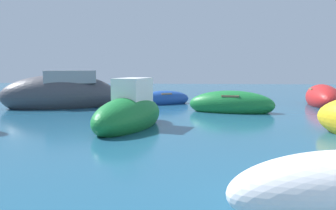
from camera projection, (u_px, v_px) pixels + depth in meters
The scene contains 5 objects.
moored_boat_1 at pixel (61, 94), 18.10m from camera, with size 6.33×4.65×2.41m.
moored_boat_2 at pixel (322, 98), 19.10m from camera, with size 2.31×4.83×1.47m.
moored_boat_3 at pixel (129, 114), 11.88m from camera, with size 2.49×4.48×2.01m.
moored_boat_5 at pixel (231, 104), 16.07m from camera, with size 4.12×2.09×1.29m.
moored_boat_9 at pixel (164, 99), 19.67m from camera, with size 3.25×2.55×0.98m.
Camera 1 is at (-3.84, -4.57, 2.05)m, focal length 37.13 mm.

